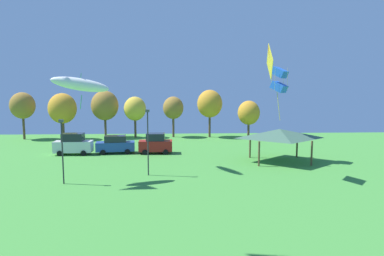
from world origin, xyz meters
name	(u,v)px	position (x,y,z in m)	size (l,w,h in m)	color
kite_flying_1	(270,62)	(6.53, 29.92, 10.31)	(0.41, 3.18, 3.18)	yellow
kite_flying_2	(80,84)	(-9.78, 29.62, 8.34)	(4.99, 2.31, 3.05)	white
kite_flying_10	(279,80)	(9.51, 36.90, 8.93)	(2.15, 2.13, 5.85)	blue
parked_car_leftmost	(73,144)	(-14.16, 41.44, 1.26)	(4.50, 1.97, 2.60)	silver
parked_car_second_from_left	(115,144)	(-9.20, 42.02, 1.10)	(4.85, 2.44, 2.21)	#234299
parked_car_third_from_left	(156,144)	(-4.24, 41.73, 1.22)	(4.08, 2.05, 2.51)	maroon
park_pavilion	(280,134)	(9.61, 36.48, 3.08)	(7.15, 5.63, 3.60)	brown
light_post_0	(62,147)	(-11.18, 28.55, 3.12)	(0.36, 0.20, 5.47)	#2D2D33
light_post_1	(148,138)	(-4.27, 31.11, 3.45)	(0.36, 0.20, 6.10)	#2D2D33
treeline_tree_0	(23,106)	(-25.64, 54.40, 5.28)	(3.77, 3.77, 7.38)	brown
treeline_tree_1	(62,108)	(-19.36, 53.87, 4.86)	(4.29, 4.29, 7.24)	brown
treeline_tree_2	(105,106)	(-13.21, 55.70, 5.20)	(4.36, 4.36, 7.62)	brown
treeline_tree_3	(135,109)	(-8.37, 55.63, 4.67)	(3.55, 3.55, 6.65)	brown
treeline_tree_4	(173,108)	(-2.18, 55.84, 4.77)	(3.35, 3.35, 6.65)	brown
treeline_tree_5	(210,104)	(3.76, 55.49, 5.46)	(4.09, 4.09, 7.73)	brown
treeline_tree_6	(249,113)	(10.03, 54.67, 4.03)	(3.55, 3.55, 6.00)	brown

